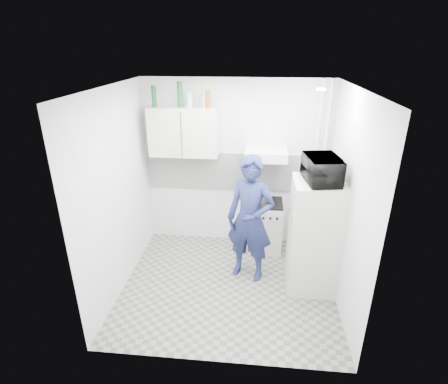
# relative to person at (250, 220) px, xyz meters

# --- Properties ---
(floor) EXTENTS (2.80, 2.80, 0.00)m
(floor) POSITION_rel_person_xyz_m (-0.27, -0.27, -0.88)
(floor) COLOR gray
(floor) RESTS_ON ground
(ceiling) EXTENTS (2.80, 2.80, 0.00)m
(ceiling) POSITION_rel_person_xyz_m (-0.27, -0.27, 1.72)
(ceiling) COLOR white
(ceiling) RESTS_ON wall_back
(wall_back) EXTENTS (2.80, 0.00, 2.80)m
(wall_back) POSITION_rel_person_xyz_m (-0.27, 0.98, 0.42)
(wall_back) COLOR silver
(wall_back) RESTS_ON floor
(wall_left) EXTENTS (0.00, 2.60, 2.60)m
(wall_left) POSITION_rel_person_xyz_m (-1.67, -0.27, 0.42)
(wall_left) COLOR silver
(wall_left) RESTS_ON floor
(wall_right) EXTENTS (0.00, 2.60, 2.60)m
(wall_right) POSITION_rel_person_xyz_m (1.13, -0.27, 0.42)
(wall_right) COLOR silver
(wall_right) RESTS_ON floor
(person) EXTENTS (0.74, 0.59, 1.75)m
(person) POSITION_rel_person_xyz_m (0.00, 0.00, 0.00)
(person) COLOR #1B224D
(person) RESTS_ON floor
(stove) EXTENTS (0.49, 0.49, 0.78)m
(stove) POSITION_rel_person_xyz_m (0.24, 0.73, -0.49)
(stove) COLOR silver
(stove) RESTS_ON floor
(fridge) EXTENTS (0.63, 0.63, 1.51)m
(fridge) POSITION_rel_person_xyz_m (0.83, -0.14, -0.12)
(fridge) COLOR silver
(fridge) RESTS_ON floor
(stove_top) EXTENTS (0.47, 0.47, 0.03)m
(stove_top) POSITION_rel_person_xyz_m (0.24, 0.73, -0.08)
(stove_top) COLOR black
(stove_top) RESTS_ON stove
(saucepan) EXTENTS (0.19, 0.19, 0.10)m
(saucepan) POSITION_rel_person_xyz_m (0.15, 0.71, -0.01)
(saucepan) COLOR silver
(saucepan) RESTS_ON stove_top
(microwave) EXTENTS (0.61, 0.46, 0.31)m
(microwave) POSITION_rel_person_xyz_m (0.83, -0.14, 0.78)
(microwave) COLOR black
(microwave) RESTS_ON fridge
(bottle_a) EXTENTS (0.07, 0.07, 0.29)m
(bottle_a) POSITION_rel_person_xyz_m (-1.42, 0.80, 1.47)
(bottle_a) COLOR #144C1E
(bottle_a) RESTS_ON upper_cabinet
(bottle_d) EXTENTS (0.08, 0.08, 0.35)m
(bottle_d) POSITION_rel_person_xyz_m (-1.05, 0.80, 1.50)
(bottle_d) COLOR #144C1E
(bottle_d) RESTS_ON upper_cabinet
(canister_a) EXTENTS (0.08, 0.08, 0.21)m
(canister_a) POSITION_rel_person_xyz_m (-0.92, 0.80, 1.43)
(canister_a) COLOR #B2B7BC
(canister_a) RESTS_ON upper_cabinet
(canister_b) EXTENTS (0.10, 0.10, 0.18)m
(canister_b) POSITION_rel_person_xyz_m (-0.73, 0.80, 1.41)
(canister_b) COLOR silver
(canister_b) RESTS_ON upper_cabinet
(bottle_e) EXTENTS (0.06, 0.06, 0.24)m
(bottle_e) POSITION_rel_person_xyz_m (-0.66, 0.80, 1.44)
(bottle_e) COLOR brown
(bottle_e) RESTS_ON upper_cabinet
(upper_cabinet) EXTENTS (1.00, 0.35, 0.70)m
(upper_cabinet) POSITION_rel_person_xyz_m (-1.02, 0.80, 0.97)
(upper_cabinet) COLOR silver
(upper_cabinet) RESTS_ON wall_back
(range_hood) EXTENTS (0.60, 0.50, 0.14)m
(range_hood) POSITION_rel_person_xyz_m (0.18, 0.73, 0.69)
(range_hood) COLOR silver
(range_hood) RESTS_ON wall_back
(backsplash) EXTENTS (2.74, 0.03, 0.60)m
(backsplash) POSITION_rel_person_xyz_m (-0.27, 0.96, 0.32)
(backsplash) COLOR white
(backsplash) RESTS_ON wall_back
(pipe_a) EXTENTS (0.05, 0.05, 2.60)m
(pipe_a) POSITION_rel_person_xyz_m (1.03, 0.90, 0.42)
(pipe_a) COLOR silver
(pipe_a) RESTS_ON floor
(pipe_b) EXTENTS (0.04, 0.04, 2.60)m
(pipe_b) POSITION_rel_person_xyz_m (0.91, 0.90, 0.42)
(pipe_b) COLOR silver
(pipe_b) RESTS_ON floor
(ceiling_spot_fixture) EXTENTS (0.10, 0.10, 0.02)m
(ceiling_spot_fixture) POSITION_rel_person_xyz_m (0.73, -0.07, 1.69)
(ceiling_spot_fixture) COLOR white
(ceiling_spot_fixture) RESTS_ON ceiling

